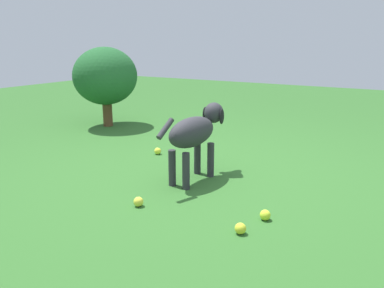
# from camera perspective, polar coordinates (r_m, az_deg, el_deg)

# --- Properties ---
(ground) EXTENTS (14.00, 14.00, 0.00)m
(ground) POSITION_cam_1_polar(r_m,az_deg,el_deg) (3.13, 1.58, -4.84)
(ground) COLOR #2D6026
(dog) EXTENTS (0.86, 0.24, 0.58)m
(dog) POSITION_cam_1_polar(r_m,az_deg,el_deg) (2.96, 0.56, 1.80)
(dog) COLOR #2D2D33
(dog) RESTS_ON ground
(tennis_ball_0) EXTENTS (0.07, 0.07, 0.07)m
(tennis_ball_0) POSITION_cam_1_polar(r_m,az_deg,el_deg) (3.73, -5.14, -1.05)
(tennis_ball_0) COLOR #D5DE39
(tennis_ball_0) RESTS_ON ground
(tennis_ball_1) EXTENTS (0.07, 0.07, 0.07)m
(tennis_ball_1) POSITION_cam_1_polar(r_m,az_deg,el_deg) (2.43, 10.85, -10.35)
(tennis_ball_1) COLOR #CEE232
(tennis_ball_1) RESTS_ON ground
(tennis_ball_2) EXTENTS (0.07, 0.07, 0.07)m
(tennis_ball_2) POSITION_cam_1_polar(r_m,az_deg,el_deg) (2.60, -7.99, -8.52)
(tennis_ball_2) COLOR #D2D23E
(tennis_ball_2) RESTS_ON ground
(tennis_ball_3) EXTENTS (0.07, 0.07, 0.07)m
(tennis_ball_3) POSITION_cam_1_polar(r_m,az_deg,el_deg) (2.25, 7.23, -12.38)
(tennis_ball_3) COLOR #CED231
(tennis_ball_3) RESTS_ON ground
(shrub_near) EXTENTS (0.85, 0.76, 1.00)m
(shrub_near) POSITION_cam_1_polar(r_m,az_deg,el_deg) (5.00, -12.78, 9.80)
(shrub_near) COLOR brown
(shrub_near) RESTS_ON ground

